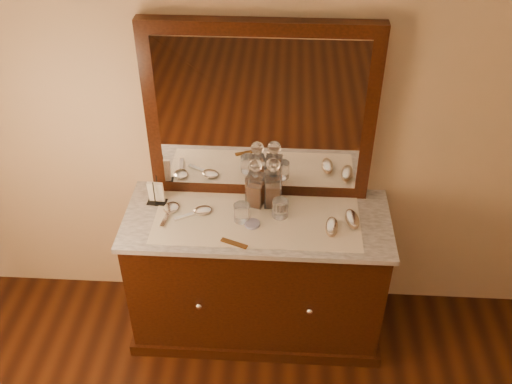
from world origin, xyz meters
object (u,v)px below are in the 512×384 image
(brush_near, at_px, (332,227))
(brush_far, at_px, (352,219))
(pin_dish, at_px, (252,224))
(mirror_frame, at_px, (260,114))
(decanter_left, at_px, (255,187))
(hand_mirror_inner, at_px, (199,212))
(napkin_rack, at_px, (156,193))
(hand_mirror_outer, at_px, (170,210))
(decanter_right, at_px, (273,187))
(dresser_cabinet, at_px, (257,276))
(comb, at_px, (234,243))

(brush_near, bearing_deg, brush_far, 32.38)
(brush_far, bearing_deg, pin_dish, -173.87)
(brush_near, bearing_deg, mirror_frame, 140.71)
(decanter_left, relative_size, hand_mirror_inner, 1.38)
(napkin_rack, xyz_separation_m, brush_near, (0.96, -0.18, -0.04))
(napkin_rack, distance_m, hand_mirror_outer, 0.13)
(mirror_frame, distance_m, decanter_right, 0.41)
(napkin_rack, height_order, hand_mirror_outer, napkin_rack)
(pin_dish, distance_m, hand_mirror_outer, 0.46)
(pin_dish, bearing_deg, brush_near, -1.91)
(pin_dish, xyz_separation_m, decanter_right, (0.10, 0.19, 0.11))
(dresser_cabinet, relative_size, decanter_right, 4.62)
(decanter_right, relative_size, hand_mirror_inner, 1.41)
(mirror_frame, xyz_separation_m, comb, (-0.10, -0.46, -0.49))
(mirror_frame, relative_size, comb, 8.31)
(hand_mirror_inner, bearing_deg, hand_mirror_outer, 177.86)
(comb, xyz_separation_m, brush_far, (0.61, 0.21, 0.02))
(mirror_frame, relative_size, decanter_right, 3.96)
(dresser_cabinet, height_order, hand_mirror_outer, hand_mirror_outer)
(comb, relative_size, hand_mirror_inner, 0.67)
(pin_dish, xyz_separation_m, hand_mirror_inner, (-0.29, 0.08, 0.00))
(mirror_frame, bearing_deg, napkin_rack, -165.76)
(brush_near, xyz_separation_m, brush_far, (0.11, 0.07, 0.00))
(napkin_rack, bearing_deg, mirror_frame, 14.24)
(pin_dish, height_order, napkin_rack, napkin_rack)
(dresser_cabinet, relative_size, brush_near, 9.42)
(decanter_left, bearing_deg, decanter_right, 1.08)
(mirror_frame, bearing_deg, brush_near, -39.29)
(dresser_cabinet, height_order, comb, comb)
(brush_far, bearing_deg, napkin_rack, 174.17)
(dresser_cabinet, distance_m, mirror_frame, 0.97)
(brush_far, height_order, hand_mirror_outer, brush_far)
(dresser_cabinet, distance_m, decanter_right, 0.58)
(dresser_cabinet, xyz_separation_m, mirror_frame, (0.00, 0.25, 0.94))
(decanter_left, bearing_deg, napkin_rack, -178.04)
(pin_dish, height_order, comb, pin_dish)
(comb, distance_m, decanter_left, 0.37)
(dresser_cabinet, height_order, pin_dish, pin_dish)
(decanter_right, distance_m, hand_mirror_inner, 0.42)
(mirror_frame, distance_m, decanter_left, 0.40)
(decanter_right, bearing_deg, brush_near, -32.22)
(pin_dish, xyz_separation_m, brush_near, (0.42, -0.01, 0.01))
(dresser_cabinet, height_order, decanter_right, decanter_right)
(comb, bearing_deg, decanter_right, 83.65)
(dresser_cabinet, xyz_separation_m, hand_mirror_inner, (-0.32, 0.02, 0.45))
(decanter_left, bearing_deg, brush_far, -13.76)
(brush_far, distance_m, hand_mirror_outer, 0.98)
(decanter_left, bearing_deg, pin_dish, -91.89)
(dresser_cabinet, bearing_deg, hand_mirror_outer, 176.82)
(decanter_right, bearing_deg, napkin_rack, -178.17)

